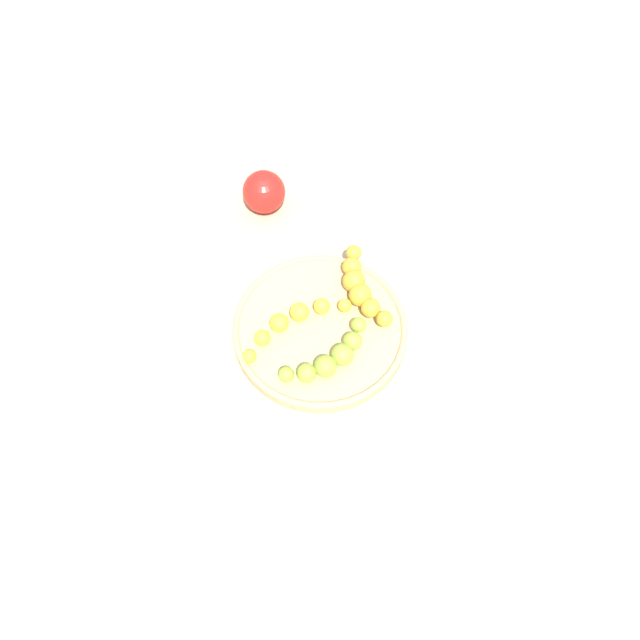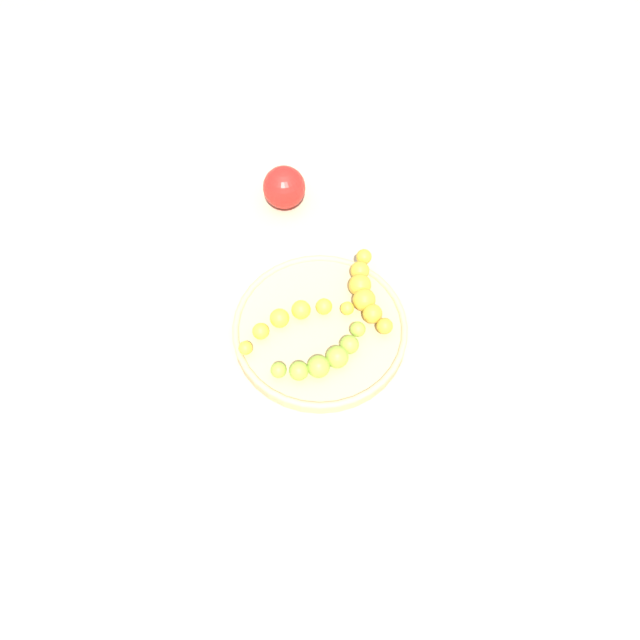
{
  "view_description": "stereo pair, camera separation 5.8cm",
  "coord_description": "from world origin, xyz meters",
  "px_view_note": "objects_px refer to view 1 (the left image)",
  "views": [
    {
      "loc": [
        -0.38,
        0.22,
        0.8
      ],
      "look_at": [
        0.0,
        0.0,
        0.04
      ],
      "focal_mm": 33.85,
      "sensor_mm": 36.0,
      "label": 1
    },
    {
      "loc": [
        -0.41,
        0.17,
        0.8
      ],
      "look_at": [
        0.0,
        0.0,
        0.04
      ],
      "focal_mm": 33.85,
      "sensor_mm": 36.0,
      "label": 2
    }
  ],
  "objects_px": {
    "fruit_bowl": "(320,329)",
    "banana_green": "(331,357)",
    "banana_spotted": "(360,287)",
    "apple_red": "(264,192)",
    "banana_yellow": "(292,321)"
  },
  "relations": [
    {
      "from": "fruit_bowl",
      "to": "banana_green",
      "type": "relative_size",
      "value": 1.72
    },
    {
      "from": "banana_spotted",
      "to": "apple_red",
      "type": "height_order",
      "value": "apple_red"
    },
    {
      "from": "banana_yellow",
      "to": "apple_red",
      "type": "distance_m",
      "value": 0.25
    },
    {
      "from": "banana_yellow",
      "to": "banana_green",
      "type": "bearing_deg",
      "value": -169.36
    },
    {
      "from": "banana_spotted",
      "to": "banana_green",
      "type": "bearing_deg",
      "value": 49.56
    },
    {
      "from": "banana_green",
      "to": "banana_spotted",
      "type": "distance_m",
      "value": 0.13
    },
    {
      "from": "banana_yellow",
      "to": "banana_spotted",
      "type": "xyz_separation_m",
      "value": [
        -0.0,
        -0.12,
        0.0
      ]
    },
    {
      "from": "fruit_bowl",
      "to": "apple_red",
      "type": "distance_m",
      "value": 0.27
    },
    {
      "from": "banana_green",
      "to": "fruit_bowl",
      "type": "bearing_deg",
      "value": 156.31
    },
    {
      "from": "banana_green",
      "to": "banana_spotted",
      "type": "bearing_deg",
      "value": 121.06
    },
    {
      "from": "fruit_bowl",
      "to": "apple_red",
      "type": "xyz_separation_m",
      "value": [
        0.26,
        -0.04,
        0.02
      ]
    },
    {
      "from": "banana_yellow",
      "to": "banana_green",
      "type": "relative_size",
      "value": 1.19
    },
    {
      "from": "fruit_bowl",
      "to": "banana_spotted",
      "type": "distance_m",
      "value": 0.09
    },
    {
      "from": "banana_yellow",
      "to": "apple_red",
      "type": "height_order",
      "value": "apple_red"
    },
    {
      "from": "fruit_bowl",
      "to": "apple_red",
      "type": "relative_size",
      "value": 3.63
    }
  ]
}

